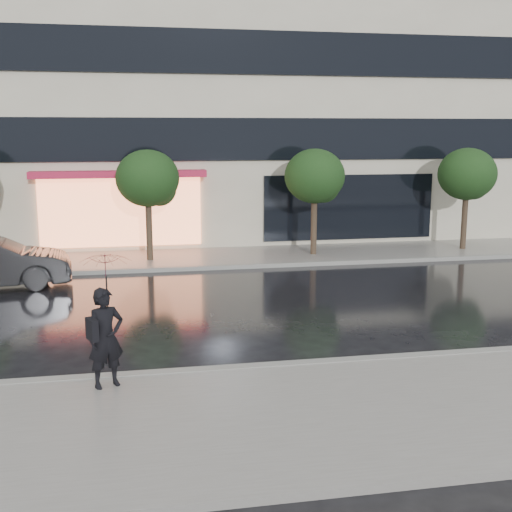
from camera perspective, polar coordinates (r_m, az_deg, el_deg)
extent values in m
plane|color=black|center=(13.86, 4.18, -8.41)|extent=(120.00, 120.00, 0.00)
cube|color=slate|center=(10.95, 8.59, -13.63)|extent=(60.00, 4.50, 0.12)
cube|color=slate|center=(23.57, -2.09, -0.08)|extent=(60.00, 3.50, 0.12)
cube|color=gray|center=(12.93, 5.32, -9.56)|extent=(60.00, 0.25, 0.14)
cube|color=gray|center=(21.87, -1.42, -0.93)|extent=(60.00, 0.25, 0.14)
cube|color=beige|center=(31.13, -4.42, 19.13)|extent=(30.00, 12.00, 18.00)
cube|color=black|center=(24.80, -2.74, 10.33)|extent=(28.00, 0.12, 1.60)
cube|color=black|center=(24.97, -2.81, 17.69)|extent=(28.00, 0.12, 1.60)
cube|color=#FF8C59|center=(24.75, -11.91, 3.83)|extent=(6.00, 0.10, 2.60)
cube|color=#B71C41|center=(24.28, -12.07, 7.13)|extent=(6.40, 0.70, 0.25)
cube|color=black|center=(26.13, 8.27, 4.33)|extent=(7.00, 0.10, 2.60)
cylinder|color=#33261C|center=(22.91, -9.47, 2.09)|extent=(0.22, 0.22, 2.20)
ellipsoid|color=black|center=(22.69, -9.62, 6.83)|extent=(2.20, 2.20, 1.98)
sphere|color=black|center=(22.94, -8.59, 5.90)|extent=(1.20, 1.20, 1.20)
cylinder|color=#33261C|center=(23.77, 5.16, 2.52)|extent=(0.22, 0.22, 2.20)
ellipsoid|color=black|center=(23.56, 5.24, 7.09)|extent=(2.20, 2.20, 1.98)
sphere|color=black|center=(23.90, 6.02, 6.17)|extent=(1.20, 1.20, 1.20)
cylinder|color=#33261C|center=(26.02, 18.01, 2.76)|extent=(0.22, 0.22, 2.20)
ellipsoid|color=black|center=(25.83, 18.26, 6.93)|extent=(2.20, 2.20, 1.98)
sphere|color=black|center=(26.23, 18.77, 6.08)|extent=(1.20, 1.20, 1.20)
imported|color=black|center=(11.72, -13.21, -7.10)|extent=(0.77, 0.66, 1.80)
imported|color=#330916|center=(11.44, -13.17, -1.71)|extent=(1.16, 1.17, 0.80)
cylinder|color=black|center=(11.55, -13.07, -3.94)|extent=(0.02, 0.02, 0.90)
cube|color=black|center=(11.51, -14.37, -6.35)|extent=(0.25, 0.36, 0.38)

